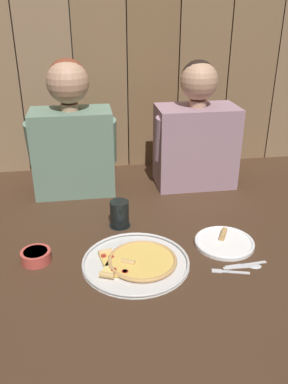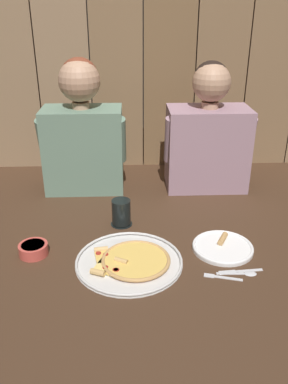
% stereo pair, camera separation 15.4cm
% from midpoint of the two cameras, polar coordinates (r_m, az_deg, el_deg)
% --- Properties ---
extents(ground_plane, '(3.20, 3.20, 0.00)m').
position_cam_midpoint_polar(ground_plane, '(1.54, -1.32, -7.65)').
color(ground_plane, '#422B1C').
extents(pizza_tray, '(0.38, 0.38, 0.03)m').
position_cam_midpoint_polar(pizza_tray, '(1.43, -4.10, -10.01)').
color(pizza_tray, silver).
rests_on(pizza_tray, ground).
extents(dinner_plate, '(0.23, 0.23, 0.03)m').
position_cam_midpoint_polar(dinner_plate, '(1.55, 8.68, -7.21)').
color(dinner_plate, white).
rests_on(dinner_plate, ground).
extents(drinking_glass, '(0.09, 0.09, 0.11)m').
position_cam_midpoint_polar(drinking_glass, '(1.65, -6.20, -3.21)').
color(drinking_glass, black).
rests_on(drinking_glass, ground).
extents(dipping_bowl, '(0.11, 0.11, 0.04)m').
position_cam_midpoint_polar(dipping_bowl, '(1.51, -18.13, -8.76)').
color(dipping_bowl, '#CC4C42').
rests_on(dipping_bowl, ground).
extents(table_fork, '(0.13, 0.05, 0.01)m').
position_cam_midpoint_polar(table_fork, '(1.41, 8.97, -11.30)').
color(table_fork, silver).
rests_on(table_fork, ground).
extents(table_knife, '(0.16, 0.03, 0.01)m').
position_cam_midpoint_polar(table_knife, '(1.46, 11.46, -10.26)').
color(table_knife, silver).
rests_on(table_knife, ground).
extents(table_spoon, '(0.14, 0.03, 0.01)m').
position_cam_midpoint_polar(table_spoon, '(1.45, 11.94, -10.45)').
color(table_spoon, silver).
rests_on(table_spoon, ground).
extents(diner_left, '(0.41, 0.22, 0.63)m').
position_cam_midpoint_polar(diner_left, '(1.91, -12.63, 8.07)').
color(diner_left, slate).
rests_on(diner_left, ground).
extents(diner_right, '(0.43, 0.23, 0.61)m').
position_cam_midpoint_polar(diner_right, '(1.97, 5.28, 8.41)').
color(diner_right, gray).
rests_on(diner_right, ground).
extents(wooden_backdrop_wall, '(2.19, 0.03, 1.25)m').
position_cam_midpoint_polar(wooden_backdrop_wall, '(2.16, -4.66, 19.58)').
color(wooden_backdrop_wall, '#8D6E4F').
rests_on(wooden_backdrop_wall, ground).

